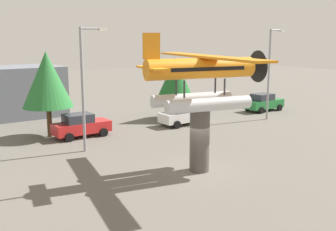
# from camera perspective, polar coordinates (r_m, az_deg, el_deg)

# --- Properties ---
(ground_plane) EXTENTS (140.00, 140.00, 0.00)m
(ground_plane) POSITION_cam_1_polar(r_m,az_deg,el_deg) (22.90, 4.40, -7.71)
(ground_plane) COLOR #605B54
(display_pedestal) EXTENTS (1.10, 1.10, 3.54)m
(display_pedestal) POSITION_cam_1_polar(r_m,az_deg,el_deg) (22.40, 4.47, -3.42)
(display_pedestal) COLOR #4C4742
(display_pedestal) RESTS_ON ground
(floatplane_monument) EXTENTS (7.15, 10.40, 4.00)m
(floatplane_monument) POSITION_cam_1_polar(r_m,az_deg,el_deg) (21.86, 4.91, 5.39)
(floatplane_monument) COLOR silver
(floatplane_monument) RESTS_ON display_pedestal
(car_mid_red) EXTENTS (4.20, 2.02, 1.76)m
(car_mid_red) POSITION_cam_1_polar(r_m,az_deg,el_deg) (30.76, -12.17, -1.35)
(car_mid_red) COLOR red
(car_mid_red) RESTS_ON ground
(car_far_white) EXTENTS (4.20, 2.02, 1.76)m
(car_far_white) POSITION_cam_1_polar(r_m,az_deg,el_deg) (34.23, 2.12, 0.14)
(car_far_white) COLOR white
(car_far_white) RESTS_ON ground
(car_distant_green) EXTENTS (4.20, 2.02, 1.76)m
(car_distant_green) POSITION_cam_1_polar(r_m,az_deg,el_deg) (41.77, 13.29, 1.83)
(car_distant_green) COLOR #237A38
(car_distant_green) RESTS_ON ground
(streetlight_primary) EXTENTS (1.84, 0.28, 7.94)m
(streetlight_primary) POSITION_cam_1_polar(r_m,az_deg,el_deg) (26.30, -11.57, 4.83)
(streetlight_primary) COLOR gray
(streetlight_primary) RESTS_ON ground
(streetlight_secondary) EXTENTS (1.84, 0.28, 8.01)m
(streetlight_secondary) POSITION_cam_1_polar(r_m,az_deg,el_deg) (37.28, 14.22, 6.54)
(streetlight_secondary) COLOR gray
(streetlight_secondary) RESTS_ON ground
(tree_east) EXTENTS (3.66, 3.66, 6.32)m
(tree_east) POSITION_cam_1_polar(r_m,az_deg,el_deg) (30.85, -16.65, 4.85)
(tree_east) COLOR brown
(tree_east) RESTS_ON ground
(tree_center_back) EXTENTS (3.59, 3.59, 5.56)m
(tree_center_back) POSITION_cam_1_polar(r_m,az_deg,el_deg) (36.29, 1.01, 5.03)
(tree_center_back) COLOR brown
(tree_center_back) RESTS_ON ground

